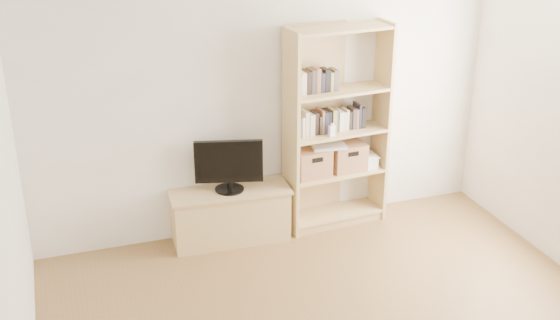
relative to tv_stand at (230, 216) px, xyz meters
name	(u,v)px	position (x,y,z in m)	size (l,w,h in m)	color
back_wall	(267,100)	(0.44, 0.20, 1.05)	(4.50, 0.02, 2.60)	silver
left_wall	(7,282)	(-1.81, -2.30, 1.05)	(0.02, 5.00, 2.60)	silver
ceiling	(403,9)	(0.44, -2.30, 2.35)	(4.50, 5.00, 0.01)	white
tv_stand	(230,216)	(0.00, 0.00, 0.00)	(1.09, 0.41, 0.50)	tan
bookshelf	(337,128)	(1.08, 0.03, 0.75)	(1.00, 0.36, 2.00)	tan
television	(229,166)	(0.00, 0.00, 0.52)	(0.63, 0.05, 0.49)	black
books_row_mid	(336,118)	(1.08, 0.05, 0.85)	(0.87, 0.17, 0.23)	#958951
books_row_upper	(316,82)	(0.86, 0.03, 1.23)	(0.34, 0.13, 0.18)	#958951
baby_monitor	(332,131)	(0.98, -0.09, 0.78)	(0.05, 0.03, 0.10)	white
basket_left	(311,162)	(0.82, 0.00, 0.44)	(0.33, 0.27, 0.27)	#9A6645
basket_right	(347,156)	(1.21, 0.03, 0.44)	(0.33, 0.27, 0.27)	#9A6645
laptop	(328,146)	(0.99, 0.00, 0.59)	(0.32, 0.23, 0.03)	white
magazine_stack	(366,160)	(1.43, 0.05, 0.36)	(0.16, 0.23, 0.11)	silver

